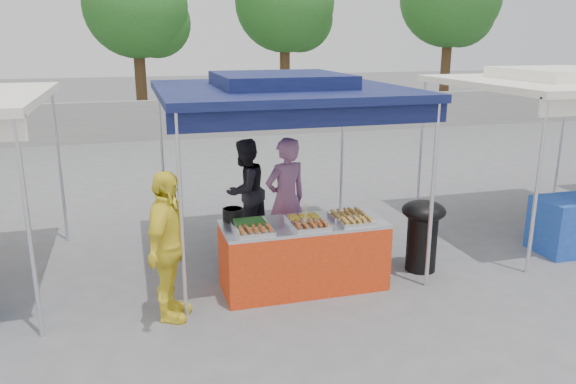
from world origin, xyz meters
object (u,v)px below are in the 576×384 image
object	(u,v)px
vendor_table	(304,255)
vendor_woman	(286,200)
helper_man	(245,190)
customer_person	(167,247)
cooking_pot	(233,214)
wok_burner	(422,229)

from	to	relation	value
vendor_table	vendor_woman	world-z (taller)	vendor_woman
vendor_table	helper_man	bearing A→B (deg)	100.41
vendor_woman	customer_person	xyz separation A→B (m)	(-1.69, -1.28, -0.03)
helper_man	vendor_table	bearing A→B (deg)	60.43
cooking_pot	customer_person	bearing A→B (deg)	-140.84
helper_man	wok_burner	bearing A→B (deg)	98.53
wok_burner	helper_man	xyz separation A→B (m)	(-2.02, 1.79, 0.21)
cooking_pot	vendor_woman	distance (m)	1.03
vendor_woman	customer_person	world-z (taller)	vendor_woman
vendor_table	cooking_pot	xyz separation A→B (m)	(-0.81, 0.33, 0.50)
vendor_table	wok_burner	distance (m)	1.69
cooking_pot	helper_man	distance (m)	1.61
wok_burner	customer_person	bearing A→B (deg)	-151.02
customer_person	vendor_table	bearing A→B (deg)	-56.42
cooking_pot	helper_man	size ratio (longest dim) A/B	0.16
vendor_woman	helper_man	distance (m)	1.02
cooking_pot	vendor_woman	bearing A→B (deg)	35.07
vendor_woman	wok_burner	bearing A→B (deg)	135.50
vendor_table	wok_burner	size ratio (longest dim) A/B	2.06
vendor_table	vendor_woman	bearing A→B (deg)	87.93
cooking_pot	wok_burner	bearing A→B (deg)	-5.76
vendor_table	customer_person	world-z (taller)	customer_person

